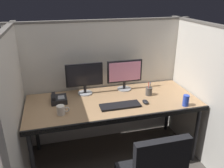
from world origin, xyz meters
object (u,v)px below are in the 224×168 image
Objects in this scene: monitor_left at (84,77)px; desk_phone at (58,99)px; desk at (113,105)px; monitor_right at (125,73)px; keyboard_main at (120,106)px; pen_cup at (149,91)px; computer_mouse at (145,102)px; coffee_mug at (61,110)px; soda_can at (186,101)px.

desk_phone is (-0.32, -0.14, -0.18)m from monitor_left.
monitor_right is (0.22, 0.28, 0.27)m from desk.
pen_cup reaches higher than keyboard_main.
computer_mouse is at bearing 0.82° from keyboard_main.
keyboard_main is 0.69m from desk_phone.
pen_cup is (0.44, 0.05, 0.10)m from desk.
desk is at bearing -127.69° from monitor_right.
pen_cup reaches higher than coffee_mug.
monitor_left is 0.77m from pen_cup.
monitor_left reaches higher than soda_can.
desk_phone is at bearing 155.98° from keyboard_main.
desk is 0.44m from monitor_right.
monitor_right reaches higher than computer_mouse.
coffee_mug is at bearing -179.24° from keyboard_main.
pen_cup is at bearing 127.36° from soda_can.
computer_mouse is at bearing 0.78° from coffee_mug.
monitor_left reaches higher than desk_phone.
desk_phone reaches higher than keyboard_main.
desk is 4.42× the size of monitor_right.
computer_mouse is 0.90m from coffee_mug.
desk_phone is (-0.81, -0.14, -0.18)m from monitor_right.
pen_cup is (1.03, -0.09, 0.02)m from desk_phone.
keyboard_main is at bearing 166.71° from soda_can.
soda_can is at bearing -23.17° from desk.
monitor_left is at bearing 134.71° from desk.
desk_phone is at bearing 167.22° from desk.
monitor_left is 0.55m from coffee_mug.
pen_cup reaches higher than desk_phone.
desk is 0.47m from monitor_left.
soda_can reaches higher than desk_phone.
monitor_left is 1.00× the size of keyboard_main.
monitor_right reaches higher than keyboard_main.
coffee_mug is at bearing -179.22° from computer_mouse.
keyboard_main is 0.45m from pen_cup.
soda_can reaches higher than coffee_mug.
monitor_left is at bearing 54.80° from coffee_mug.
soda_can is (0.71, -0.31, 0.11)m from desk.
monitor_left reaches higher than coffee_mug.
pen_cup is at bearing 57.31° from computer_mouse.
soda_can is at bearing -22.84° from computer_mouse.
desk_phone reaches higher than desk.
monitor_right is at bearing 104.36° from computer_mouse.
monitor_left is 0.49m from monitor_right.
keyboard_main is at bearing -76.43° from desk.
monitor_left is 1.00× the size of monitor_right.
coffee_mug reaches higher than keyboard_main.
desk is at bearing -173.90° from pen_cup.
desk_phone reaches higher than computer_mouse.
coffee_mug is (-1.02, -0.20, -0.00)m from pen_cup.
desk is 0.36m from computer_mouse.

